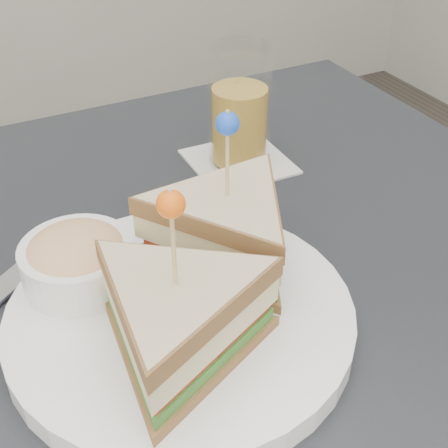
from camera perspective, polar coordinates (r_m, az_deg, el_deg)
table at (r=0.62m, az=-0.40°, el=-10.16°), size 0.80×0.80×0.75m
plate_meal at (r=0.50m, az=-3.48°, el=-5.12°), size 0.33×0.31×0.17m
drink_set at (r=0.71m, az=1.42°, el=10.00°), size 0.11×0.11×0.14m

